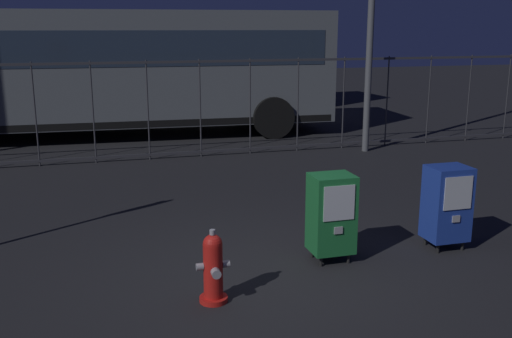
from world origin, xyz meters
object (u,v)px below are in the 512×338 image
object	(u,v)px
newspaper_box_primary	(331,213)
bus_far	(163,57)
fire_hydrant	(213,268)
newspaper_box_secondary	(447,203)
bus_near	(114,66)

from	to	relation	value
newspaper_box_primary	bus_far	bearing A→B (deg)	90.94
fire_hydrant	newspaper_box_secondary	bearing A→B (deg)	12.11
newspaper_box_secondary	bus_near	distance (m)	9.63
fire_hydrant	bus_far	bearing A→B (deg)	84.58
fire_hydrant	newspaper_box_primary	world-z (taller)	newspaper_box_primary
newspaper_box_secondary	bus_far	size ratio (longest dim) A/B	0.10
newspaper_box_primary	bus_near	distance (m)	9.20
newspaper_box_secondary	bus_far	world-z (taller)	bus_far
bus_near	bus_far	xyz separation A→B (m)	(1.71, 4.14, 0.00)
fire_hydrant	newspaper_box_primary	xyz separation A→B (m)	(1.51, 0.66, 0.22)
bus_near	newspaper_box_primary	bearing A→B (deg)	-74.82
bus_near	bus_far	bearing A→B (deg)	70.59
fire_hydrant	bus_near	bearing A→B (deg)	92.43
fire_hydrant	newspaper_box_secondary	size ratio (longest dim) A/B	0.73
fire_hydrant	newspaper_box_secondary	xyz separation A→B (m)	(3.01, 0.65, 0.22)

